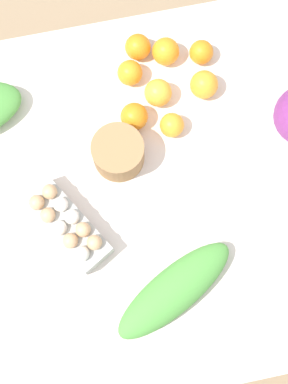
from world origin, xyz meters
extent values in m
plane|color=#937A5B|center=(0.00, 0.00, 0.00)|extent=(8.00, 8.00, 0.00)
cube|color=silver|center=(0.00, 0.00, 0.71)|extent=(1.39, 1.06, 0.03)
cube|color=#A8A8A3|center=(0.21, 0.05, 0.75)|extent=(0.21, 0.27, 0.06)
sphere|color=tan|center=(0.15, 0.11, 0.79)|extent=(0.04, 0.04, 0.04)
sphere|color=tan|center=(0.17, 0.08, 0.79)|extent=(0.04, 0.04, 0.04)
sphere|color=white|center=(0.20, 0.04, 0.79)|extent=(0.04, 0.04, 0.04)
sphere|color=white|center=(0.22, 0.00, 0.79)|extent=(0.04, 0.04, 0.04)
sphere|color=tan|center=(0.24, -0.04, 0.79)|extent=(0.04, 0.04, 0.04)
sphere|color=white|center=(0.19, 0.14, 0.79)|extent=(0.04, 0.04, 0.04)
sphere|color=tan|center=(0.21, 0.10, 0.79)|extent=(0.04, 0.04, 0.04)
sphere|color=white|center=(0.23, 0.06, 0.79)|extent=(0.04, 0.04, 0.04)
sphere|color=tan|center=(0.26, 0.02, 0.79)|extent=(0.04, 0.04, 0.04)
sphere|color=tan|center=(0.28, -0.02, 0.79)|extent=(0.04, 0.04, 0.04)
cylinder|color=#997047|center=(0.05, -0.11, 0.77)|extent=(0.14, 0.14, 0.10)
ellipsoid|color=#4C933D|center=(-0.02, 0.27, 0.76)|extent=(0.37, 0.27, 0.08)
sphere|color=orange|center=(-0.11, -0.17, 0.75)|extent=(0.07, 0.07, 0.07)
sphere|color=orange|center=(-0.22, -0.26, 0.76)|extent=(0.08, 0.08, 0.08)
sphere|color=orange|center=(-0.03, -0.34, 0.76)|extent=(0.07, 0.07, 0.07)
sphere|color=orange|center=(-0.14, -0.38, 0.76)|extent=(0.08, 0.08, 0.08)
sphere|color=#F9A833|center=(-0.09, -0.26, 0.76)|extent=(0.08, 0.08, 0.08)
sphere|color=orange|center=(-0.07, -0.41, 0.76)|extent=(0.07, 0.07, 0.07)
sphere|color=orange|center=(-0.02, -0.21, 0.76)|extent=(0.08, 0.08, 0.08)
sphere|color=orange|center=(-0.24, -0.36, 0.76)|extent=(0.07, 0.07, 0.07)
camera|label=1|loc=(0.06, 0.31, 2.14)|focal=50.00mm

